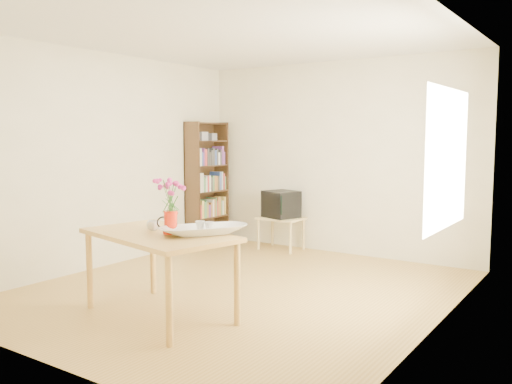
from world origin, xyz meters
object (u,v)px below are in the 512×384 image
Objects in this scene: table at (159,242)px; television at (282,204)px; bowl at (204,208)px; mug at (153,226)px; pitcher at (171,223)px.

table is 2.91× the size of television.
bowl is at bearing -52.14° from television.
mug is 0.23× the size of bowl.
mug is 0.21× the size of television.
television is (-0.97, 2.89, -0.33)m from bowl.
bowl reaches higher than mug.
pitcher is 1.78× the size of mug.
mug is 0.55m from bowl.
bowl is (0.27, 0.12, 0.14)m from pitcher.
pitcher is 3.10m from television.
mug is at bearing -154.58° from pitcher.
bowl reaches higher than table.
bowl reaches higher than pitcher.
pitcher is 0.24m from mug.
pitcher reaches higher than mug.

